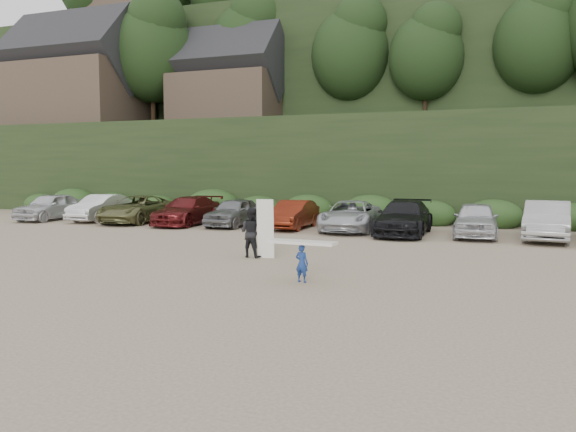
% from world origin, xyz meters
% --- Properties ---
extents(ground, '(120.00, 120.00, 0.00)m').
position_xyz_m(ground, '(0.00, 0.00, 0.00)').
color(ground, tan).
rests_on(ground, ground).
extents(hillside_backdrop, '(90.00, 41.50, 28.00)m').
position_xyz_m(hillside_backdrop, '(-0.26, 35.93, 11.22)').
color(hillside_backdrop, black).
rests_on(hillside_backdrop, ground).
extents(parked_cars, '(36.74, 6.14, 1.62)m').
position_xyz_m(parked_cars, '(1.60, 10.03, 0.75)').
color(parked_cars, silver).
rests_on(parked_cars, ground).
extents(child_surfer, '(1.85, 0.60, 1.10)m').
position_xyz_m(child_surfer, '(2.86, -1.73, 0.75)').
color(child_surfer, navy).
rests_on(child_surfer, ground).
extents(adult_surfer, '(1.30, 0.73, 1.97)m').
position_xyz_m(adult_surfer, '(-0.03, 1.56, 0.85)').
color(adult_surfer, black).
rests_on(adult_surfer, ground).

